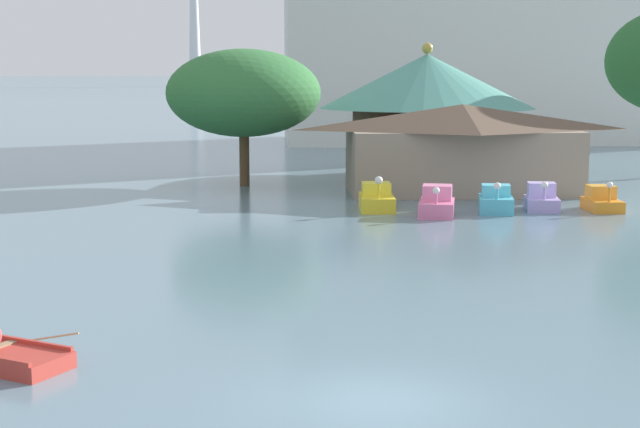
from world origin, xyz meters
TOP-DOWN VIEW (x-y plane):
  - ground_plane at (0.00, 0.00)m, footprint 2000.00×2000.00m
  - rowboat_with_rower at (-8.42, 2.92)m, footprint 3.53×3.88m
  - pedal_boat_yellow at (3.26, 27.39)m, footprint 1.76×3.06m
  - pedal_boat_pink at (5.89, 25.38)m, footprint 2.18×3.05m
  - pedal_boat_cyan at (8.92, 26.22)m, footprint 2.04×2.68m
  - pedal_boat_lavender at (11.35, 26.82)m, footprint 1.92×2.50m
  - pedal_boat_orange at (14.29, 26.56)m, footprint 1.56×2.48m
  - boathouse at (8.77, 33.69)m, footprint 13.49×6.87m
  - green_roof_pavilion at (8.10, 41.70)m, footprint 13.66×13.66m
  - shoreline_tree_mid at (-3.44, 37.82)m, footprint 9.11×9.11m

SIDE VIEW (x-z plane):
  - ground_plane at x=0.00m, z-range 0.00..0.00m
  - rowboat_with_rower at x=-8.42m, z-range -0.36..0.81m
  - pedal_boat_orange at x=14.29m, z-range -0.29..1.25m
  - pedal_boat_lavender at x=11.35m, z-range -0.23..1.29m
  - pedal_boat_yellow at x=3.26m, z-range -0.37..1.44m
  - pedal_boat_cyan at x=8.92m, z-range -0.25..1.33m
  - pedal_boat_pink at x=5.89m, z-range -0.19..1.31m
  - boathouse at x=8.77m, z-range 0.11..5.06m
  - green_roof_pavilion at x=8.10m, z-range 0.36..8.89m
  - shoreline_tree_mid at x=-3.44m, z-range 1.44..9.51m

